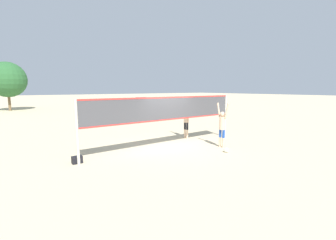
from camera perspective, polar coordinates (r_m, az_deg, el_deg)
The scene contains 8 objects.
ground_plane at distance 10.71m, azimuth 0.00°, elevation -7.02°, with size 200.00×200.00×0.00m, color beige.
volleyball_net at distance 10.40m, azimuth 0.00°, elevation 2.20°, with size 8.23×0.10×2.40m.
player_spiker at distance 10.85m, azimuth 13.60°, elevation -1.05°, with size 0.28×0.70×2.11m.
player_blocker at distance 12.55m, azimuth 4.65°, elevation 0.62°, with size 0.28×0.71×2.21m.
volleyball at distance 10.22m, azimuth 14.60°, elevation -7.40°, with size 0.21×0.21×0.21m.
gear_bag at distance 9.17m, azimuth -22.08°, elevation -9.34°, with size 0.37×0.25×0.27m.
parked_car_mid at distance 35.29m, azimuth -5.98°, elevation 4.49°, with size 4.38×2.37×1.43m.
tree_right_cluster at distance 34.67m, azimuth -35.67°, elevation 8.33°, with size 4.38×4.38×6.07m.
Camera 1 is at (-6.10, -8.35, 2.78)m, focal length 24.00 mm.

